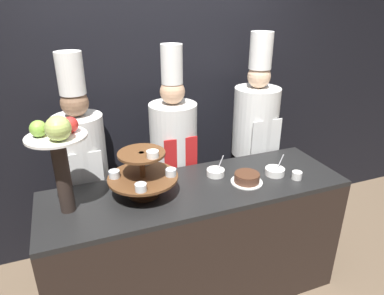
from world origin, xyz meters
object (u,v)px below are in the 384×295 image
at_px(cake_round, 247,178).
at_px(cup_white, 297,175).
at_px(serving_bowl_near, 275,171).
at_px(chef_left, 84,167).
at_px(tiered_stand, 143,173).
at_px(fruit_pedestal, 59,147).
at_px(serving_bowl_far, 216,172).
at_px(chef_center_left, 174,154).
at_px(chef_center_right, 254,136).

distance_m(cake_round, cup_white, 0.36).
bearing_deg(serving_bowl_near, chef_left, 156.16).
bearing_deg(cake_round, cup_white, -12.79).
height_order(tiered_stand, serving_bowl_near, tiered_stand).
bearing_deg(cup_white, fruit_pedestal, 174.04).
bearing_deg(serving_bowl_far, cup_white, -26.35).
bearing_deg(cup_white, serving_bowl_near, 134.41).
distance_m(chef_center_left, chef_center_right, 0.74).
height_order(serving_bowl_near, serving_bowl_far, serving_bowl_near).
relative_size(tiered_stand, fruit_pedestal, 0.73).
relative_size(serving_bowl_far, chef_center_right, 0.08).
relative_size(serving_bowl_near, chef_center_left, 0.08).
relative_size(tiered_stand, chef_center_right, 0.24).
bearing_deg(tiered_stand, cake_round, -7.97).
bearing_deg(serving_bowl_far, chef_left, 154.26).
bearing_deg(serving_bowl_far, cake_round, -47.82).
bearing_deg(fruit_pedestal, chef_left, 76.09).
bearing_deg(tiered_stand, cup_white, -9.61).
distance_m(cake_round, serving_bowl_near, 0.25).
relative_size(fruit_pedestal, cup_white, 8.78).
height_order(fruit_pedestal, chef_center_left, chef_center_left).
relative_size(cake_round, serving_bowl_near, 1.45).
xyz_separation_m(fruit_pedestal, serving_bowl_far, (1.01, 0.10, -0.39)).
xyz_separation_m(tiered_stand, cup_white, (1.06, -0.18, -0.13)).
distance_m(fruit_pedestal, cake_round, 1.23).
distance_m(cake_round, chef_center_left, 0.68).
xyz_separation_m(cup_white, chef_center_right, (0.05, 0.68, 0.03)).
height_order(serving_bowl_far, chef_center_right, chef_center_right).
bearing_deg(serving_bowl_far, chef_center_left, 112.53).
distance_m(tiered_stand, fruit_pedestal, 0.53).
relative_size(fruit_pedestal, chef_left, 0.34).
distance_m(serving_bowl_near, serving_bowl_far, 0.43).
bearing_deg(chef_left, fruit_pedestal, -103.91).
bearing_deg(serving_bowl_near, chef_center_left, 135.65).
distance_m(tiered_stand, chef_left, 0.62).
xyz_separation_m(tiered_stand, serving_bowl_near, (0.95, -0.07, -0.14)).
bearing_deg(chef_center_right, chef_center_left, -180.00).
bearing_deg(chef_center_left, chef_left, 180.00).
bearing_deg(cup_white, chef_center_left, 135.45).
bearing_deg(serving_bowl_near, cup_white, -45.59).
relative_size(serving_bowl_near, serving_bowl_far, 1.02).
xyz_separation_m(serving_bowl_far, chef_left, (-0.88, 0.42, 0.00)).
distance_m(serving_bowl_far, chef_left, 0.98).
height_order(tiered_stand, fruit_pedestal, fruit_pedestal).
height_order(tiered_stand, chef_center_left, chef_center_left).
bearing_deg(cup_white, cake_round, 167.21).
bearing_deg(chef_center_left, serving_bowl_near, -44.35).
bearing_deg(cake_round, serving_bowl_far, 132.18).
height_order(cup_white, chef_center_left, chef_center_left).
xyz_separation_m(cup_white, chef_left, (-1.39, 0.68, -0.00)).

